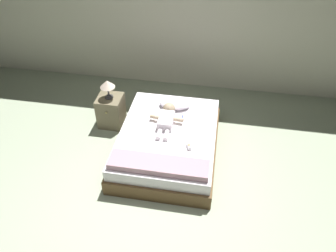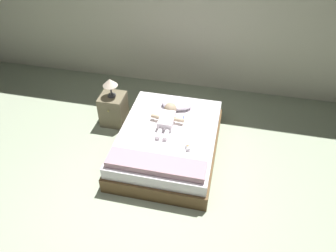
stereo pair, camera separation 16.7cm
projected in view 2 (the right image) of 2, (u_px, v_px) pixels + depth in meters
ground_plane at (140, 214)px, 3.89m from camera, size 8.00×8.00×0.00m
wall_behind_bed at (188, 7)px, 5.21m from camera, size 8.00×0.12×2.84m
bed at (168, 142)px, 4.58m from camera, size 1.36×1.80×0.40m
pillow at (177, 104)px, 4.85m from camera, size 0.45×0.27×0.10m
baby at (168, 117)px, 4.58m from camera, size 0.48×0.69×0.18m
toothbrush at (183, 118)px, 4.67m from camera, size 0.02×0.14×0.02m
nightstand at (114, 109)px, 5.08m from camera, size 0.37×0.40×0.50m
lamp at (110, 83)px, 4.77m from camera, size 0.22×0.22×0.30m
blanket at (156, 164)px, 3.92m from camera, size 1.22×0.30×0.08m
baby_bottle at (188, 147)px, 4.18m from camera, size 0.08×0.12×0.07m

